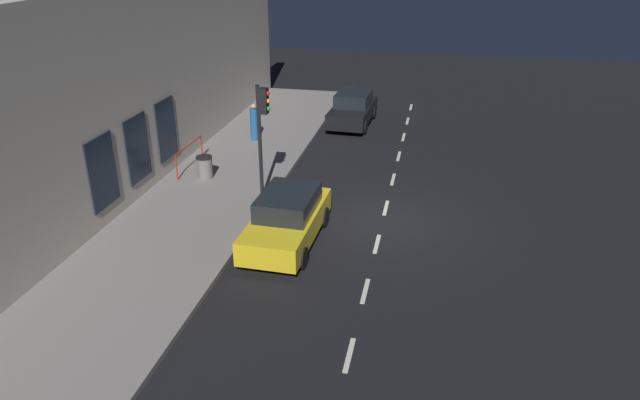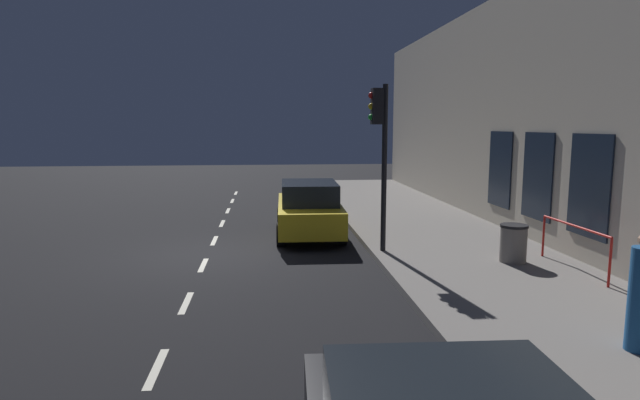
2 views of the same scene
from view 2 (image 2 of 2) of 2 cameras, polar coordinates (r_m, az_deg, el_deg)
name	(u,v)px [view 2 (image 2 of 2)]	position (r m, az deg, el deg)	size (l,w,h in m)	color
ground_plane	(208,255)	(13.41, -12.05, -5.82)	(60.00, 60.00, 0.00)	black
sidewalk	(452,246)	(14.13, 14.12, -4.86)	(4.50, 32.00, 0.15)	gray
building_facade	(553,111)	(14.86, 23.98, 8.77)	(0.65, 32.00, 7.08)	beige
lane_centre_line	(203,265)	(12.45, -12.55, -6.90)	(0.12, 27.20, 0.01)	beige
traffic_light	(380,135)	(12.63, 6.52, 7.05)	(0.47, 0.32, 4.00)	black
parked_car_1	(309,209)	(15.19, -1.20, -0.97)	(1.96, 4.32, 1.58)	gold
trash_bin	(513,243)	(12.54, 20.23, -4.41)	(0.61, 0.61, 0.85)	slate
red_railing	(574,236)	(12.26, 25.84, -3.51)	(0.05, 2.46, 0.97)	red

